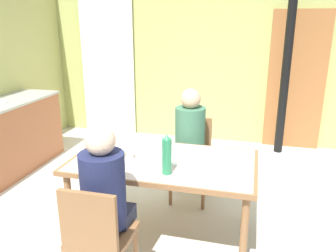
% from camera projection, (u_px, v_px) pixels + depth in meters
% --- Properties ---
extents(ground_plane, '(7.06, 7.06, 0.00)m').
position_uv_depth(ground_plane, '(129.00, 227.00, 3.17)').
color(ground_plane, beige).
extents(wall_back, '(4.72, 0.10, 2.89)m').
position_uv_depth(wall_back, '(189.00, 48.00, 5.25)').
color(wall_back, tan).
rests_on(wall_back, ground_plane).
extents(door_wooden, '(0.80, 0.05, 2.00)m').
position_uv_depth(door_wooden, '(296.00, 81.00, 4.92)').
color(door_wooden, '#9B5E31').
rests_on(door_wooden, ground_plane).
extents(stove_pipe_column, '(0.12, 0.12, 2.89)m').
position_uv_depth(stove_pipe_column, '(288.00, 52.00, 4.58)').
color(stove_pipe_column, black).
rests_on(stove_pipe_column, ground_plane).
extents(curtain_panel, '(0.90, 0.03, 2.43)m').
position_uv_depth(curtain_panel, '(108.00, 61.00, 5.54)').
color(curtain_panel, white).
rests_on(curtain_panel, ground_plane).
extents(dining_table, '(1.53, 0.86, 0.74)m').
position_uv_depth(dining_table, '(164.00, 168.00, 2.84)').
color(dining_table, brown).
rests_on(dining_table, ground_plane).
extents(chair_near_diner, '(0.40, 0.40, 0.87)m').
position_uv_depth(chair_near_diner, '(98.00, 236.00, 2.22)').
color(chair_near_diner, brown).
rests_on(chair_near_diner, ground_plane).
extents(chair_far_diner, '(0.40, 0.40, 0.87)m').
position_uv_depth(chair_far_diner, '(192.00, 154.00, 3.59)').
color(chair_far_diner, brown).
rests_on(chair_far_diner, ground_plane).
extents(person_near_diner, '(0.30, 0.37, 0.77)m').
position_uv_depth(person_near_diner, '(104.00, 187.00, 2.27)').
color(person_near_diner, '#282C40').
rests_on(person_near_diner, ground_plane).
extents(person_far_diner, '(0.30, 0.37, 0.77)m').
position_uv_depth(person_far_diner, '(190.00, 132.00, 3.38)').
color(person_far_diner, '#356249').
rests_on(person_far_diner, ground_plane).
extents(water_bottle_green_near, '(0.07, 0.07, 0.31)m').
position_uv_depth(water_bottle_green_near, '(167.00, 155.00, 2.53)').
color(water_bottle_green_near, '#297D50').
rests_on(water_bottle_green_near, dining_table).
extents(serving_bowl_center, '(0.17, 0.17, 0.05)m').
position_uv_depth(serving_bowl_center, '(115.00, 153.00, 2.89)').
color(serving_bowl_center, '#EBE8CE').
rests_on(serving_bowl_center, dining_table).
extents(dinner_plate_near_left, '(0.22, 0.22, 0.01)m').
position_uv_depth(dinner_plate_near_left, '(178.00, 160.00, 2.80)').
color(dinner_plate_near_left, white).
rests_on(dinner_plate_near_left, dining_table).
extents(dinner_plate_near_right, '(0.22, 0.22, 0.01)m').
position_uv_depth(dinner_plate_near_right, '(111.00, 168.00, 2.65)').
color(dinner_plate_near_right, white).
rests_on(dinner_plate_near_right, dining_table).
extents(drinking_glass_by_near_diner, '(0.06, 0.06, 0.10)m').
position_uv_depth(drinking_glass_by_near_diner, '(130.00, 154.00, 2.83)').
color(drinking_glass_by_near_diner, silver).
rests_on(drinking_glass_by_near_diner, dining_table).
extents(cutlery_knife_near, '(0.04, 0.15, 0.00)m').
position_uv_depth(cutlery_knife_near, '(139.00, 153.00, 2.97)').
color(cutlery_knife_near, silver).
rests_on(cutlery_knife_near, dining_table).
extents(cutlery_fork_near, '(0.02, 0.15, 0.00)m').
position_uv_depth(cutlery_fork_near, '(219.00, 182.00, 2.43)').
color(cutlery_fork_near, silver).
rests_on(cutlery_fork_near, dining_table).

